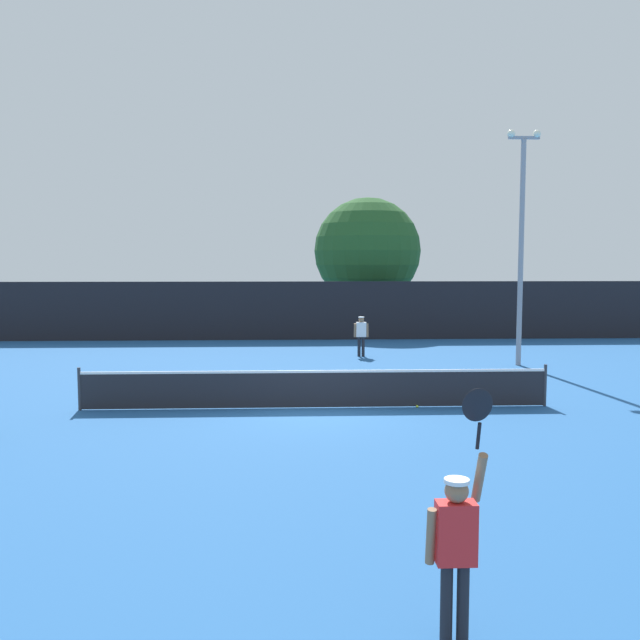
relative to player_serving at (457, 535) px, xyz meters
name	(u,v)px	position (x,y,z in m)	size (l,w,h in m)	color
ground_plane	(316,408)	(-0.96, 10.63, -1.08)	(120.00, 120.00, 0.00)	#235693
tennis_net	(316,388)	(-0.96, 10.63, -0.57)	(11.82, 0.08, 1.07)	#232328
perimeter_fence	(304,311)	(-0.96, 25.68, 0.29)	(39.66, 0.12, 2.75)	black
player_serving	(457,535)	(0.00, 0.00, 0.00)	(0.67, 0.39, 2.48)	red
player_receiving	(361,332)	(1.15, 19.89, -0.14)	(0.57, 0.23, 1.55)	white
tennis_ball	(417,406)	(1.61, 10.55, -1.05)	(0.07, 0.07, 0.07)	#CCE033
light_pole	(521,233)	(6.53, 17.43, 3.60)	(1.18, 0.28, 8.24)	gray
large_tree	(367,251)	(2.52, 30.06, 3.16)	(5.67, 5.67, 7.09)	brown
parked_car_near	(157,311)	(-9.50, 34.12, -0.31)	(2.17, 4.31, 1.69)	navy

